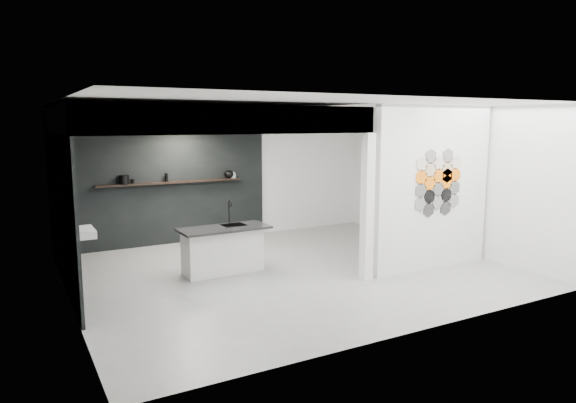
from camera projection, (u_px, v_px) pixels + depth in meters
The scene contains 17 objects.
floor at pixel (291, 271), 8.78m from camera, with size 7.00×6.00×0.01m, color gray.
partition_panel at pixel (433, 188), 8.77m from camera, with size 2.45×0.15×2.80m, color silver.
bay_clad_back at pixel (166, 188), 10.55m from camera, with size 4.40×0.04×2.35m, color black.
bay_clad_left at pixel (61, 211), 7.81m from camera, with size 0.04×4.00×2.35m, color black.
bulkhead at pixel (195, 120), 8.64m from camera, with size 4.40×4.00×0.40m, color silver.
corner_column at pixel (367, 207), 8.13m from camera, with size 0.16×0.16×2.35m, color silver.
fascia_beam at pixel (241, 119), 6.98m from camera, with size 4.40×0.16×0.40m, color silver.
wall_basin at pixel (80, 233), 7.80m from camera, with size 0.40×0.60×0.12m, color silver.
display_shelf at pixel (172, 182), 10.49m from camera, with size 3.00×0.15×0.04m, color black.
kitchen_island at pixel (223, 249), 8.61m from camera, with size 1.50×0.68×1.20m.
stockpot at pixel (124, 180), 10.02m from camera, with size 0.21×0.21×0.17m, color black.
kettle at pixel (229, 174), 11.08m from camera, with size 0.21×0.21×0.17m, color black.
glass_bowl at pixel (233, 176), 11.13m from camera, with size 0.13×0.13×0.09m, color gray.
glass_vase at pixel (233, 175), 11.12m from camera, with size 0.09×0.09×0.13m, color gray.
bottle_dark at pixel (166, 177), 10.42m from camera, with size 0.07×0.07×0.17m, color black.
utensil_cup at pixel (133, 181), 10.10m from camera, with size 0.07×0.07×0.09m, color black.
hex_tile_cluster at pixel (439, 182), 8.70m from camera, with size 1.04×0.02×1.16m.
Camera 1 is at (-4.17, -7.41, 2.50)m, focal length 32.00 mm.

